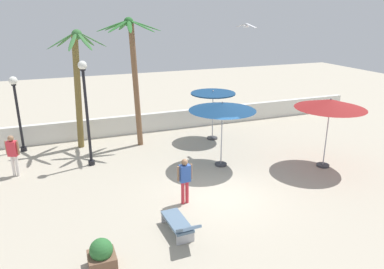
% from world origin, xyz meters
% --- Properties ---
extents(ground_plane, '(56.00, 56.00, 0.00)m').
position_xyz_m(ground_plane, '(0.00, 0.00, 0.00)').
color(ground_plane, '#B2A893').
extents(boundary_wall, '(25.20, 0.30, 1.02)m').
position_xyz_m(boundary_wall, '(0.00, 8.03, 0.51)').
color(boundary_wall, silver).
rests_on(boundary_wall, ground_plane).
extents(patio_umbrella_0, '(2.80, 2.80, 2.83)m').
position_xyz_m(patio_umbrella_0, '(1.17, 2.36, 2.59)').
color(patio_umbrella_0, '#333338').
rests_on(patio_umbrella_0, ground_plane).
extents(patio_umbrella_1, '(2.25, 2.25, 2.58)m').
position_xyz_m(patio_umbrella_1, '(2.23, 5.64, 2.23)').
color(patio_umbrella_1, '#333338').
rests_on(patio_umbrella_1, ground_plane).
extents(patio_umbrella_2, '(2.87, 2.87, 3.00)m').
position_xyz_m(patio_umbrella_2, '(5.22, 0.67, 2.74)').
color(patio_umbrella_2, '#333338').
rests_on(patio_umbrella_2, ground_plane).
extents(palm_tree_0, '(2.91, 2.91, 6.10)m').
position_xyz_m(palm_tree_0, '(-1.63, 6.16, 3.92)').
color(palm_tree_0, brown).
rests_on(palm_tree_0, ground_plane).
extents(palm_tree_1, '(2.71, 2.43, 5.58)m').
position_xyz_m(palm_tree_1, '(-4.11, 6.88, 3.46)').
color(palm_tree_1, brown).
rests_on(palm_tree_1, ground_plane).
extents(lamp_post_0, '(0.36, 0.36, 4.48)m').
position_xyz_m(lamp_post_0, '(-4.06, 4.42, 2.71)').
color(lamp_post_0, black).
rests_on(lamp_post_0, ground_plane).
extents(lamp_post_1, '(0.38, 0.38, 3.57)m').
position_xyz_m(lamp_post_1, '(-6.88, 7.29, 2.26)').
color(lamp_post_1, black).
rests_on(lamp_post_1, ground_plane).
extents(lounge_chair_0, '(0.63, 1.89, 0.83)m').
position_xyz_m(lounge_chair_0, '(-2.23, -1.97, 0.40)').
color(lounge_chair_0, '#B7B7BC').
rests_on(lounge_chair_0, ground_plane).
extents(guest_0, '(0.51, 0.37, 1.73)m').
position_xyz_m(guest_0, '(-7.03, 4.37, 1.05)').
color(guest_0, silver).
rests_on(guest_0, ground_plane).
extents(guest_1, '(0.56, 0.27, 1.65)m').
position_xyz_m(guest_1, '(-1.42, -0.19, 1.00)').
color(guest_1, '#D8333F').
rests_on(guest_1, ground_plane).
extents(seagull_0, '(0.44, 1.22, 0.19)m').
position_xyz_m(seagull_0, '(2.98, 3.90, 5.73)').
color(seagull_0, white).
extents(planter, '(0.70, 0.70, 0.85)m').
position_xyz_m(planter, '(-4.59, -2.59, 0.38)').
color(planter, brown).
rests_on(planter, ground_plane).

